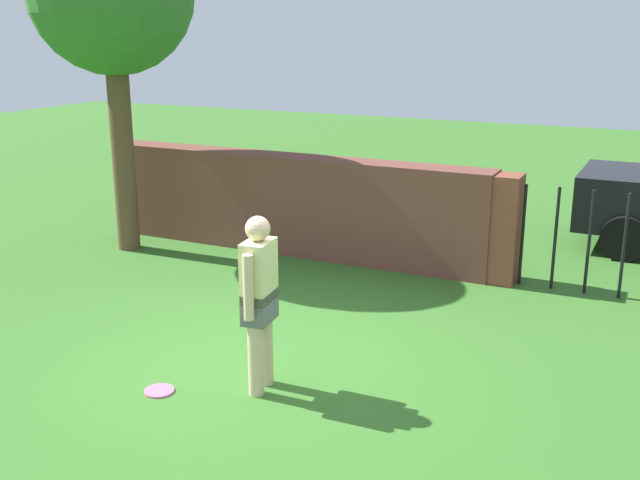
{
  "coord_description": "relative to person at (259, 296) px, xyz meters",
  "views": [
    {
      "loc": [
        3.5,
        -5.84,
        3.19
      ],
      "look_at": [
        0.15,
        1.06,
        1.0
      ],
      "focal_mm": 42.37,
      "sensor_mm": 36.0,
      "label": 1
    }
  ],
  "objects": [
    {
      "name": "frisbee_pink",
      "position": [
        -0.8,
        -0.46,
        -0.89
      ],
      "size": [
        0.27,
        0.27,
        0.02
      ],
      "primitive_type": "cylinder",
      "color": "pink",
      "rests_on": "ground"
    },
    {
      "name": "ground_plane",
      "position": [
        -0.29,
        0.46,
        -0.9
      ],
      "size": [
        40.0,
        40.0,
        0.0
      ],
      "primitive_type": "plane",
      "color": "#336623"
    },
    {
      "name": "fence_gate",
      "position": [
        2.5,
        3.96,
        -0.2
      ],
      "size": [
        2.97,
        0.44,
        1.4
      ],
      "color": "brown",
      "rests_on": "ground"
    },
    {
      "name": "person",
      "position": [
        0.0,
        0.0,
        0.0
      ],
      "size": [
        0.26,
        0.54,
        1.62
      ],
      "rotation": [
        0.0,
        0.0,
        -1.45
      ],
      "color": "beige",
      "rests_on": "ground"
    },
    {
      "name": "brick_wall",
      "position": [
        -1.79,
        3.96,
        -0.19
      ],
      "size": [
        5.86,
        0.5,
        1.42
      ],
      "primitive_type": "cube",
      "color": "brown",
      "rests_on": "ground"
    }
  ]
}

